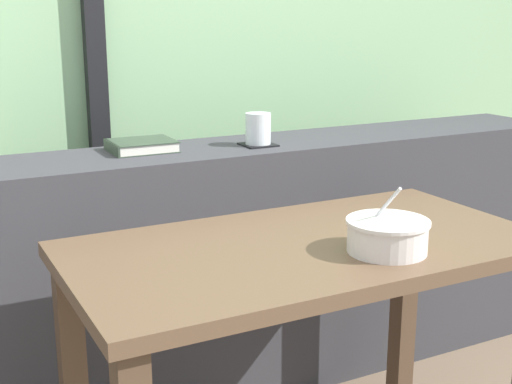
{
  "coord_description": "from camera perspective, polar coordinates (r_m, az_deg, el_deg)",
  "views": [
    {
      "loc": [
        -0.78,
        -1.39,
        1.23
      ],
      "look_at": [
        0.1,
        0.31,
        0.74
      ],
      "focal_mm": 48.79,
      "sensor_mm": 36.0,
      "label": 1
    }
  ],
  "objects": [
    {
      "name": "breakfast_table",
      "position": [
        1.7,
        4.12,
        -7.93
      ],
      "size": [
        1.13,
        0.6,
        0.7
      ],
      "color": "brown",
      "rests_on": "ground"
    },
    {
      "name": "closed_book",
      "position": [
        2.12,
        -9.39,
        3.77
      ],
      "size": [
        0.19,
        0.16,
        0.03
      ],
      "color": "#334233",
      "rests_on": "dark_console_ledge"
    },
    {
      "name": "soup_bowl",
      "position": [
        1.6,
        10.71,
        -3.56
      ],
      "size": [
        0.19,
        0.19,
        0.16
      ],
      "color": "silver",
      "rests_on": "breakfast_table"
    },
    {
      "name": "juice_glass",
      "position": [
        2.18,
        0.17,
        5.13
      ],
      "size": [
        0.08,
        0.08,
        0.1
      ],
      "color": "white",
      "rests_on": "coaster_square"
    },
    {
      "name": "dark_console_ledge",
      "position": [
        2.24,
        -5.21,
        -6.94
      ],
      "size": [
        2.8,
        0.34,
        0.83
      ],
      "primitive_type": "cube",
      "color": "#38383D",
      "rests_on": "ground"
    },
    {
      "name": "coaster_square",
      "position": [
        2.18,
        0.17,
        3.9
      ],
      "size": [
        0.1,
        0.1,
        0.0
      ],
      "primitive_type": "cube",
      "color": "black",
      "rests_on": "dark_console_ledge"
    }
  ]
}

